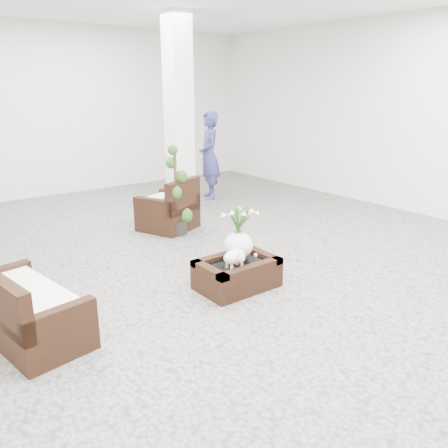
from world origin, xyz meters
TOP-DOWN VIEW (x-y plane):
  - ground at (0.00, 0.00)m, footprint 11.00×11.00m
  - column at (1.20, 2.80)m, footprint 0.40×0.40m
  - coffee_table at (-0.19, -0.59)m, footprint 0.90×0.60m
  - sheep_figurine at (-0.31, -0.69)m, footprint 0.28×0.23m
  - planter_narcissus at (-0.09, -0.49)m, footprint 0.44×0.44m
  - tealight at (0.11, -0.57)m, footprint 0.04×0.04m
  - armchair at (0.36, 1.88)m, footprint 1.02×1.00m
  - loveseat at (-2.40, -0.22)m, footprint 0.87×1.46m
  - topiary at (0.33, 1.55)m, footprint 0.37×0.37m
  - shopper at (2.15, 3.19)m, footprint 0.64×0.76m

SIDE VIEW (x-z plane):
  - ground at x=0.00m, z-range 0.00..0.00m
  - coffee_table at x=-0.19m, z-range 0.00..0.31m
  - tealight at x=0.11m, z-range 0.31..0.34m
  - loveseat at x=-2.40m, z-range 0.00..0.73m
  - sheep_figurine at x=-0.31m, z-range 0.31..0.52m
  - armchair at x=0.36m, z-range 0.00..0.84m
  - topiary at x=0.33m, z-range 0.00..1.38m
  - planter_narcissus at x=-0.09m, z-range 0.31..1.11m
  - shopper at x=2.15m, z-range 0.00..1.77m
  - column at x=1.20m, z-range 0.00..3.50m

